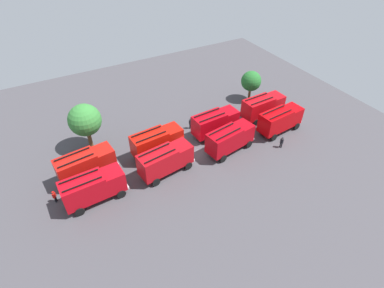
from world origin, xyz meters
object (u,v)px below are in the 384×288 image
(fire_truck_1, at_px, (165,160))
(fire_truck_3, at_px, (280,119))
(tree_0, at_px, (85,120))
(fire_truck_4, at_px, (86,164))
(firefighter_2, at_px, (54,196))
(traffic_cone_0, at_px, (230,138))
(firefighter_0, at_px, (282,142))
(firefighter_3, at_px, (190,123))
(fire_truck_7, at_px, (263,106))
(firefighter_1, at_px, (91,153))
(tree_1, at_px, (251,81))
(fire_truck_0, at_px, (93,187))
(fire_truck_6, at_px, (215,122))
(fire_truck_2, at_px, (230,138))
(fire_truck_5, at_px, (157,141))

(fire_truck_1, height_order, fire_truck_3, same)
(fire_truck_1, bearing_deg, tree_0, 118.54)
(fire_truck_4, bearing_deg, fire_truck_3, -15.57)
(firefighter_2, relative_size, traffic_cone_0, 2.34)
(firefighter_2, bearing_deg, firefighter_0, 23.39)
(fire_truck_3, xyz_separation_m, fire_truck_4, (-27.62, 4.19, 0.00))
(firefighter_3, bearing_deg, fire_truck_7, 62.30)
(firefighter_1, relative_size, firefighter_2, 1.02)
(fire_truck_1, distance_m, tree_1, 22.58)
(firefighter_3, relative_size, tree_1, 0.33)
(firefighter_1, relative_size, firefighter_3, 0.97)
(firefighter_2, distance_m, traffic_cone_0, 24.37)
(fire_truck_0, bearing_deg, fire_truck_6, 9.15)
(fire_truck_2, relative_size, firefighter_2, 4.59)
(fire_truck_0, height_order, fire_truck_6, same)
(fire_truck_2, xyz_separation_m, fire_truck_7, (9.18, 4.25, 0.00))
(firefighter_0, height_order, tree_0, tree_0)
(fire_truck_4, xyz_separation_m, firefighter_0, (25.38, -7.32, -1.21))
(fire_truck_0, height_order, fire_truck_4, same)
(fire_truck_2, xyz_separation_m, firefighter_0, (6.87, -2.98, -1.21))
(tree_0, bearing_deg, fire_truck_6, -19.34)
(fire_truck_5, height_order, tree_1, tree_1)
(fire_truck_7, xyz_separation_m, firefighter_1, (-26.42, 3.41, -1.22))
(fire_truck_2, relative_size, firefighter_3, 4.35)
(fire_truck_5, bearing_deg, fire_truck_4, 174.23)
(fire_truck_5, bearing_deg, fire_truck_2, -30.12)
(fire_truck_4, distance_m, firefighter_0, 26.45)
(fire_truck_1, relative_size, firefighter_3, 4.32)
(fire_truck_0, bearing_deg, firefighter_2, 151.71)
(fire_truck_3, relative_size, firefighter_2, 4.52)
(fire_truck_5, bearing_deg, fire_truck_0, -162.02)
(fire_truck_4, bearing_deg, traffic_cone_0, -13.84)
(fire_truck_0, bearing_deg, fire_truck_1, -1.64)
(fire_truck_6, xyz_separation_m, firefighter_0, (6.62, -7.15, -1.21))
(tree_0, bearing_deg, firefighter_0, -29.07)
(firefighter_3, height_order, tree_0, tree_0)
(firefighter_1, xyz_separation_m, firefighter_2, (-5.67, -5.58, -0.02))
(fire_truck_7, height_order, firefighter_3, fire_truck_7)
(fire_truck_7, relative_size, firefighter_1, 4.37)
(fire_truck_0, xyz_separation_m, firefighter_3, (16.48, 7.11, -1.19))
(firefighter_0, bearing_deg, firefighter_2, -26.53)
(fire_truck_2, relative_size, firefighter_1, 4.48)
(fire_truck_7, bearing_deg, fire_truck_4, 177.14)
(fire_truck_1, bearing_deg, tree_1, 17.39)
(tree_0, bearing_deg, fire_truck_7, -12.77)
(tree_0, bearing_deg, fire_truck_3, -21.13)
(fire_truck_0, relative_size, fire_truck_6, 1.00)
(firefighter_1, bearing_deg, tree_0, -113.56)
(fire_truck_2, distance_m, fire_truck_5, 9.94)
(fire_truck_3, xyz_separation_m, tree_1, (1.79, 9.65, 1.38))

